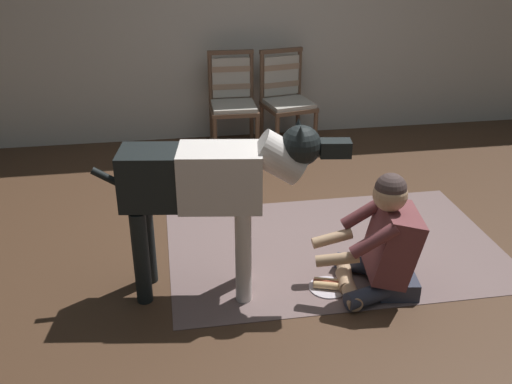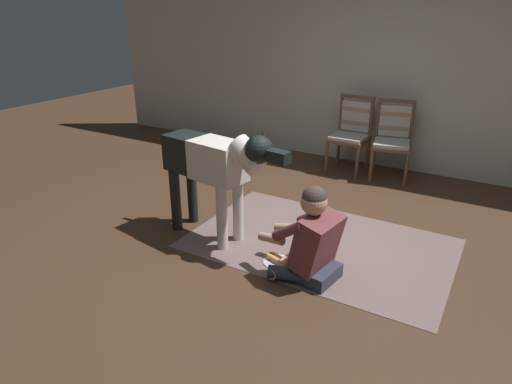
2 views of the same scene
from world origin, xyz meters
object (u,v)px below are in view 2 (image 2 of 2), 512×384
at_px(dining_chair_left_of_pair, 352,130).
at_px(large_dog, 214,164).
at_px(dining_chair_right_of_pair, 393,136).
at_px(person_sitting_on_floor, 311,241).
at_px(hot_dog_on_plate, 277,260).

relative_size(dining_chair_left_of_pair, large_dog, 0.65).
height_order(dining_chair_right_of_pair, person_sitting_on_floor, dining_chair_right_of_pair).
height_order(dining_chair_left_of_pair, hot_dog_on_plate, dining_chair_left_of_pair).
bearing_deg(hot_dog_on_plate, large_dog, 171.34).
distance_m(large_dog, hot_dog_on_plate, 1.02).
xyz_separation_m(large_dog, hot_dog_on_plate, (0.72, -0.11, -0.72)).
relative_size(dining_chair_left_of_pair, person_sitting_on_floor, 1.22).
xyz_separation_m(dining_chair_right_of_pair, person_sitting_on_floor, (0.06, -2.65, -0.21)).
xyz_separation_m(dining_chair_right_of_pair, large_dog, (-0.98, -2.49, 0.21)).
distance_m(dining_chair_right_of_pair, large_dog, 2.68).
bearing_deg(person_sitting_on_floor, large_dog, 171.34).
distance_m(dining_chair_left_of_pair, large_dog, 2.54).
relative_size(dining_chair_right_of_pair, person_sitting_on_floor, 1.22).
height_order(person_sitting_on_floor, hot_dog_on_plate, person_sitting_on_floor).
height_order(dining_chair_right_of_pair, large_dog, large_dog).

